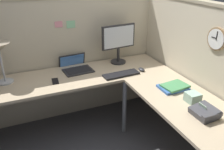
{
  "coord_description": "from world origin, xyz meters",
  "views": [
    {
      "loc": [
        -0.93,
        -2.0,
        1.89
      ],
      "look_at": [
        -0.0,
        0.15,
        0.81
      ],
      "focal_mm": 37.99,
      "sensor_mm": 36.0,
      "label": 1
    }
  ],
  "objects_px": {
    "cell_phone": "(55,81)",
    "keyboard": "(121,74)",
    "book_stack": "(174,87)",
    "monitor": "(118,41)",
    "laptop": "(75,67)",
    "wall_clock": "(217,39)",
    "tissue_box": "(193,97)",
    "office_phone": "(205,113)",
    "computer_mouse": "(141,69)"
  },
  "relations": [
    {
      "from": "cell_phone",
      "to": "keyboard",
      "type": "bearing_deg",
      "value": -5.09
    },
    {
      "from": "book_stack",
      "to": "monitor",
      "type": "bearing_deg",
      "value": 104.1
    },
    {
      "from": "laptop",
      "to": "wall_clock",
      "type": "xyz_separation_m",
      "value": [
        1.1,
        -1.08,
        0.51
      ]
    },
    {
      "from": "laptop",
      "to": "tissue_box",
      "type": "bearing_deg",
      "value": -56.4
    },
    {
      "from": "cell_phone",
      "to": "monitor",
      "type": "bearing_deg",
      "value": 20.76
    },
    {
      "from": "monitor",
      "to": "office_phone",
      "type": "distance_m",
      "value": 1.44
    },
    {
      "from": "keyboard",
      "to": "cell_phone",
      "type": "height_order",
      "value": "keyboard"
    },
    {
      "from": "cell_phone",
      "to": "wall_clock",
      "type": "bearing_deg",
      "value": -24.88
    },
    {
      "from": "keyboard",
      "to": "tissue_box",
      "type": "height_order",
      "value": "tissue_box"
    },
    {
      "from": "laptop",
      "to": "computer_mouse",
      "type": "xyz_separation_m",
      "value": [
        0.72,
        -0.38,
        -0.01
      ]
    },
    {
      "from": "keyboard",
      "to": "office_phone",
      "type": "height_order",
      "value": "office_phone"
    },
    {
      "from": "monitor",
      "to": "laptop",
      "type": "relative_size",
      "value": 1.23
    },
    {
      "from": "office_phone",
      "to": "tissue_box",
      "type": "xyz_separation_m",
      "value": [
        0.07,
        0.23,
        0.01
      ]
    },
    {
      "from": "cell_phone",
      "to": "book_stack",
      "type": "bearing_deg",
      "value": -25.4
    },
    {
      "from": "laptop",
      "to": "keyboard",
      "type": "bearing_deg",
      "value": -42.62
    },
    {
      "from": "keyboard",
      "to": "computer_mouse",
      "type": "height_order",
      "value": "computer_mouse"
    },
    {
      "from": "computer_mouse",
      "to": "wall_clock",
      "type": "bearing_deg",
      "value": -61.57
    },
    {
      "from": "keyboard",
      "to": "tissue_box",
      "type": "bearing_deg",
      "value": -68.33
    },
    {
      "from": "office_phone",
      "to": "tissue_box",
      "type": "distance_m",
      "value": 0.24
    },
    {
      "from": "laptop",
      "to": "cell_phone",
      "type": "relative_size",
      "value": 2.82
    },
    {
      "from": "computer_mouse",
      "to": "cell_phone",
      "type": "relative_size",
      "value": 0.72
    },
    {
      "from": "monitor",
      "to": "cell_phone",
      "type": "distance_m",
      "value": 0.95
    },
    {
      "from": "keyboard",
      "to": "book_stack",
      "type": "xyz_separation_m",
      "value": [
        0.36,
        -0.52,
        0.01
      ]
    },
    {
      "from": "book_stack",
      "to": "cell_phone",
      "type": "bearing_deg",
      "value": 149.35
    },
    {
      "from": "keyboard",
      "to": "wall_clock",
      "type": "xyz_separation_m",
      "value": [
        0.66,
        -0.68,
        0.53
      ]
    },
    {
      "from": "laptop",
      "to": "keyboard",
      "type": "distance_m",
      "value": 0.59
    },
    {
      "from": "laptop",
      "to": "monitor",
      "type": "bearing_deg",
      "value": -2.47
    },
    {
      "from": "laptop",
      "to": "office_phone",
      "type": "height_order",
      "value": "laptop"
    },
    {
      "from": "computer_mouse",
      "to": "book_stack",
      "type": "distance_m",
      "value": 0.54
    },
    {
      "from": "laptop",
      "to": "keyboard",
      "type": "xyz_separation_m",
      "value": [
        0.44,
        -0.4,
        -0.01
      ]
    },
    {
      "from": "wall_clock",
      "to": "book_stack",
      "type": "bearing_deg",
      "value": 151.79
    },
    {
      "from": "office_phone",
      "to": "wall_clock",
      "type": "height_order",
      "value": "wall_clock"
    },
    {
      "from": "cell_phone",
      "to": "book_stack",
      "type": "height_order",
      "value": "book_stack"
    },
    {
      "from": "cell_phone",
      "to": "office_phone",
      "type": "relative_size",
      "value": 0.7
    },
    {
      "from": "keyboard",
      "to": "cell_phone",
      "type": "distance_m",
      "value": 0.75
    },
    {
      "from": "cell_phone",
      "to": "book_stack",
      "type": "xyz_separation_m",
      "value": [
        1.1,
        -0.65,
        0.02
      ]
    },
    {
      "from": "keyboard",
      "to": "computer_mouse",
      "type": "relative_size",
      "value": 4.13
    },
    {
      "from": "keyboard",
      "to": "laptop",
      "type": "bearing_deg",
      "value": 134.76
    },
    {
      "from": "tissue_box",
      "to": "wall_clock",
      "type": "relative_size",
      "value": 0.55
    },
    {
      "from": "monitor",
      "to": "tissue_box",
      "type": "height_order",
      "value": "monitor"
    },
    {
      "from": "laptop",
      "to": "keyboard",
      "type": "height_order",
      "value": "laptop"
    },
    {
      "from": "computer_mouse",
      "to": "tissue_box",
      "type": "height_order",
      "value": "tissue_box"
    },
    {
      "from": "computer_mouse",
      "to": "tissue_box",
      "type": "distance_m",
      "value": 0.82
    },
    {
      "from": "computer_mouse",
      "to": "wall_clock",
      "type": "distance_m",
      "value": 0.95
    },
    {
      "from": "monitor",
      "to": "wall_clock",
      "type": "distance_m",
      "value": 1.2
    },
    {
      "from": "cell_phone",
      "to": "book_stack",
      "type": "relative_size",
      "value": 0.48
    },
    {
      "from": "monitor",
      "to": "book_stack",
      "type": "xyz_separation_m",
      "value": [
        0.22,
        -0.89,
        -0.27
      ]
    },
    {
      "from": "cell_phone",
      "to": "office_phone",
      "type": "bearing_deg",
      "value": -43.24
    },
    {
      "from": "keyboard",
      "to": "computer_mouse",
      "type": "xyz_separation_m",
      "value": [
        0.28,
        0.02,
        0.01
      ]
    },
    {
      "from": "monitor",
      "to": "cell_phone",
      "type": "bearing_deg",
      "value": -164.49
    }
  ]
}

